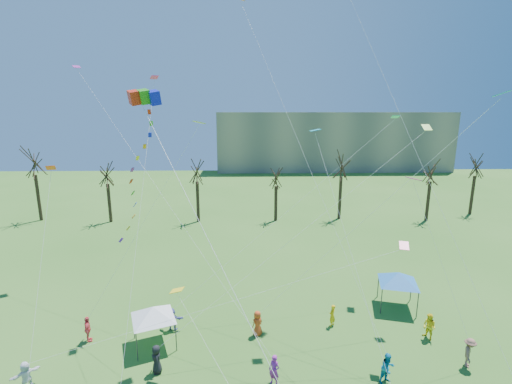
{
  "coord_description": "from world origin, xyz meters",
  "views": [
    {
      "loc": [
        -0.8,
        -13.07,
        15.07
      ],
      "look_at": [
        -0.3,
        5.0,
        11.0
      ],
      "focal_mm": 25.0,
      "sensor_mm": 36.0,
      "label": 1
    }
  ],
  "objects_px": {
    "distant_building": "(332,141)",
    "canopy_tent_white": "(153,313)",
    "big_box_kite": "(142,179)",
    "canopy_tent_blue": "(398,278)"
  },
  "relations": [
    {
      "from": "distant_building",
      "to": "canopy_tent_white",
      "type": "height_order",
      "value": "distant_building"
    },
    {
      "from": "distant_building",
      "to": "canopy_tent_white",
      "type": "xyz_separation_m",
      "value": [
        -28.93,
        -74.06,
        -5.16
      ]
    },
    {
      "from": "big_box_kite",
      "to": "canopy_tent_blue",
      "type": "xyz_separation_m",
      "value": [
        17.38,
        6.29,
        -9.07
      ]
    },
    {
      "from": "distant_building",
      "to": "canopy_tent_blue",
      "type": "xyz_separation_m",
      "value": [
        -11.03,
        -69.87,
        -5.0
      ]
    },
    {
      "from": "canopy_tent_white",
      "to": "canopy_tent_blue",
      "type": "relative_size",
      "value": 0.9
    },
    {
      "from": "canopy_tent_blue",
      "to": "canopy_tent_white",
      "type": "bearing_deg",
      "value": -166.84
    },
    {
      "from": "big_box_kite",
      "to": "canopy_tent_blue",
      "type": "relative_size",
      "value": 5.16
    },
    {
      "from": "canopy_tent_white",
      "to": "canopy_tent_blue",
      "type": "height_order",
      "value": "canopy_tent_blue"
    },
    {
      "from": "distant_building",
      "to": "canopy_tent_blue",
      "type": "height_order",
      "value": "distant_building"
    },
    {
      "from": "canopy_tent_white",
      "to": "big_box_kite",
      "type": "bearing_deg",
      "value": -76.15
    }
  ]
}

